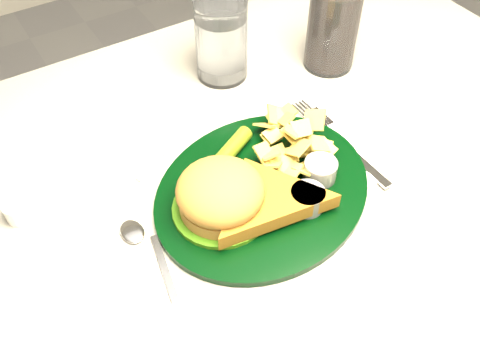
{
  "coord_description": "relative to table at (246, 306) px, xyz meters",
  "views": [
    {
      "loc": [
        -0.28,
        -0.43,
        1.3
      ],
      "look_at": [
        -0.04,
        -0.04,
        0.8
      ],
      "focal_mm": 40.0,
      "sensor_mm": 36.0,
      "label": 1
    }
  ],
  "objects": [
    {
      "name": "table",
      "position": [
        0.0,
        0.0,
        0.0
      ],
      "size": [
        1.2,
        0.8,
        0.75
      ],
      "primitive_type": null,
      "color": "gray",
      "rests_on": "ground"
    },
    {
      "name": "dinner_plate",
      "position": [
        -0.0,
        -0.04,
        0.41
      ],
      "size": [
        0.38,
        0.35,
        0.07
      ],
      "primitive_type": null,
      "rotation": [
        0.0,
        0.0,
        0.3
      ],
      "color": "black",
      "rests_on": "table"
    },
    {
      "name": "water_glass",
      "position": [
        0.09,
        0.22,
        0.44
      ],
      "size": [
        0.09,
        0.09,
        0.13
      ],
      "primitive_type": "cylinder",
      "rotation": [
        0.0,
        0.0,
        0.12
      ],
      "color": "white",
      "rests_on": "table"
    },
    {
      "name": "cola_glass",
      "position": [
        0.26,
        0.15,
        0.45
      ],
      "size": [
        0.09,
        0.09,
        0.16
      ],
      "primitive_type": "cylinder",
      "rotation": [
        0.0,
        0.0,
        -0.09
      ],
      "color": "black",
      "rests_on": "table"
    },
    {
      "name": "fork_napkin",
      "position": [
        0.15,
        -0.04,
        0.38
      ],
      "size": [
        0.14,
        0.19,
        0.01
      ],
      "primitive_type": null,
      "rotation": [
        0.0,
        0.0,
        0.02
      ],
      "color": "white",
      "rests_on": "table"
    },
    {
      "name": "spoon",
      "position": [
        -0.17,
        -0.08,
        0.38
      ],
      "size": [
        0.06,
        0.14,
        0.01
      ],
      "primitive_type": null,
      "rotation": [
        0.0,
        0.0,
        -0.19
      ],
      "color": "white",
      "rests_on": "table"
    },
    {
      "name": "ramekin",
      "position": [
        -0.29,
        0.09,
        0.39
      ],
      "size": [
        0.05,
        0.05,
        0.03
      ],
      "primitive_type": "cylinder",
      "rotation": [
        0.0,
        0.0,
        0.18
      ],
      "color": "silver",
      "rests_on": "table"
    },
    {
      "name": "wrapped_straw",
      "position": [
        -0.05,
        0.12,
        0.38
      ],
      "size": [
        0.22,
        0.16,
        0.01
      ],
      "primitive_type": null,
      "rotation": [
        0.0,
        0.0,
        0.52
      ],
      "color": "white",
      "rests_on": "table"
    }
  ]
}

